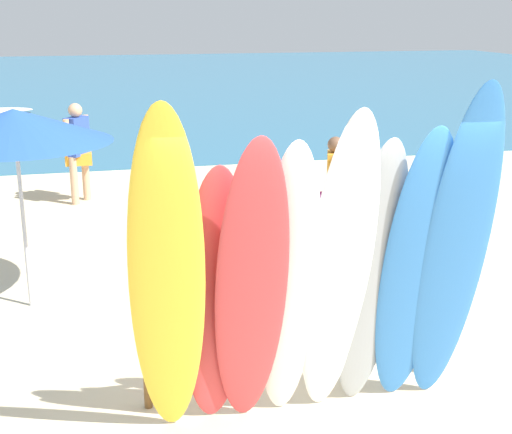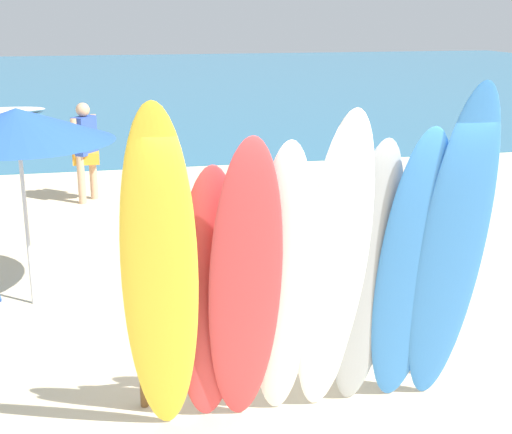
{
  "view_description": "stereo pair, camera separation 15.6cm",
  "coord_description": "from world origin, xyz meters",
  "px_view_note": "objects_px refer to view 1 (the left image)",
  "views": [
    {
      "loc": [
        -1.63,
        -5.43,
        3.26
      ],
      "look_at": [
        0.0,
        1.41,
        1.21
      ],
      "focal_mm": 49.8,
      "sensor_mm": 36.0,
      "label": 1
    },
    {
      "loc": [
        -1.48,
        -5.46,
        3.26
      ],
      "look_at": [
        0.0,
        1.41,
        1.21
      ],
      "focal_mm": 49.8,
      "sensor_mm": 36.0,
      "label": 2
    }
  ],
  "objects_px": {
    "surfboard_white_3": "(288,288)",
    "surfboard_grey_5": "(371,279)",
    "surfboard_red_1": "(215,302)",
    "surfboard_red_2": "(251,292)",
    "surfboard_yellow_0": "(167,285)",
    "beachgoer_strolling": "(334,185)",
    "beachgoer_near_rack": "(78,146)",
    "beachgoer_photographing": "(379,225)",
    "surfboard_blue_6": "(414,273)",
    "surfboard_white_4": "(339,272)",
    "surfboard_blue_7": "(455,254)",
    "beach_umbrella": "(14,126)",
    "surfboard_rack": "(293,330)"
  },
  "relations": [
    {
      "from": "surfboard_yellow_0",
      "to": "surfboard_red_2",
      "type": "relative_size",
      "value": 1.1
    },
    {
      "from": "surfboard_red_1",
      "to": "surfboard_white_3",
      "type": "relative_size",
      "value": 0.92
    },
    {
      "from": "beachgoer_near_rack",
      "to": "surfboard_red_2",
      "type": "bearing_deg",
      "value": -135.12
    },
    {
      "from": "beachgoer_near_rack",
      "to": "beachgoer_strolling",
      "type": "bearing_deg",
      "value": -99.08
    },
    {
      "from": "surfboard_yellow_0",
      "to": "surfboard_red_2",
      "type": "height_order",
      "value": "surfboard_yellow_0"
    },
    {
      "from": "surfboard_white_4",
      "to": "beachgoer_photographing",
      "type": "distance_m",
      "value": 2.76
    },
    {
      "from": "beachgoer_near_rack",
      "to": "surfboard_grey_5",
      "type": "bearing_deg",
      "value": -127.65
    },
    {
      "from": "surfboard_white_3",
      "to": "surfboard_blue_7",
      "type": "xyz_separation_m",
      "value": [
        1.34,
        -0.07,
        0.19
      ]
    },
    {
      "from": "surfboard_blue_6",
      "to": "beachgoer_photographing",
      "type": "height_order",
      "value": "surfboard_blue_6"
    },
    {
      "from": "surfboard_rack",
      "to": "surfboard_white_3",
      "type": "distance_m",
      "value": 0.88
    },
    {
      "from": "surfboard_blue_7",
      "to": "beach_umbrella",
      "type": "relative_size",
      "value": 1.28
    },
    {
      "from": "surfboard_rack",
      "to": "surfboard_red_1",
      "type": "relative_size",
      "value": 1.17
    },
    {
      "from": "beach_umbrella",
      "to": "surfboard_white_4",
      "type": "bearing_deg",
      "value": -50.1
    },
    {
      "from": "surfboard_yellow_0",
      "to": "surfboard_blue_6",
      "type": "distance_m",
      "value": 1.99
    },
    {
      "from": "surfboard_white_3",
      "to": "surfboard_blue_6",
      "type": "xyz_separation_m",
      "value": [
        1.04,
        0.01,
        0.03
      ]
    },
    {
      "from": "beachgoer_near_rack",
      "to": "surfboard_rack",
      "type": "bearing_deg",
      "value": -130.2
    },
    {
      "from": "surfboard_red_1",
      "to": "surfboard_white_4",
      "type": "relative_size",
      "value": 0.85
    },
    {
      "from": "surfboard_blue_7",
      "to": "beachgoer_photographing",
      "type": "xyz_separation_m",
      "value": [
        0.41,
        2.43,
        -0.51
      ]
    },
    {
      "from": "surfboard_white_4",
      "to": "surfboard_grey_5",
      "type": "distance_m",
      "value": 0.34
    },
    {
      "from": "surfboard_rack",
      "to": "surfboard_white_4",
      "type": "relative_size",
      "value": 1.0
    },
    {
      "from": "surfboard_red_1",
      "to": "surfboard_rack",
      "type": "bearing_deg",
      "value": 30.77
    },
    {
      "from": "surfboard_blue_6",
      "to": "beachgoer_near_rack",
      "type": "bearing_deg",
      "value": 111.28
    },
    {
      "from": "beachgoer_near_rack",
      "to": "beachgoer_photographing",
      "type": "distance_m",
      "value": 6.25
    },
    {
      "from": "surfboard_red_2",
      "to": "surfboard_white_3",
      "type": "relative_size",
      "value": 1.04
    },
    {
      "from": "surfboard_red_2",
      "to": "beachgoer_strolling",
      "type": "height_order",
      "value": "surfboard_red_2"
    },
    {
      "from": "surfboard_red_2",
      "to": "beachgoer_near_rack",
      "type": "bearing_deg",
      "value": 101.58
    },
    {
      "from": "surfboard_red_1",
      "to": "surfboard_red_2",
      "type": "bearing_deg",
      "value": -34.27
    },
    {
      "from": "beachgoer_strolling",
      "to": "beach_umbrella",
      "type": "xyz_separation_m",
      "value": [
        -4.05,
        -1.15,
        1.15
      ]
    },
    {
      "from": "surfboard_grey_5",
      "to": "surfboard_red_2",
      "type": "bearing_deg",
      "value": -176.05
    },
    {
      "from": "surfboard_rack",
      "to": "beachgoer_strolling",
      "type": "height_order",
      "value": "beachgoer_strolling"
    },
    {
      "from": "beach_umbrella",
      "to": "surfboard_rack",
      "type": "bearing_deg",
      "value": -46.27
    },
    {
      "from": "surfboard_red_2",
      "to": "beachgoer_strolling",
      "type": "relative_size",
      "value": 1.61
    },
    {
      "from": "surfboard_blue_6",
      "to": "surfboard_grey_5",
      "type": "bearing_deg",
      "value": 171.62
    },
    {
      "from": "surfboard_red_2",
      "to": "surfboard_white_4",
      "type": "height_order",
      "value": "surfboard_white_4"
    },
    {
      "from": "surfboard_white_4",
      "to": "beachgoer_strolling",
      "type": "height_order",
      "value": "surfboard_white_4"
    },
    {
      "from": "beachgoer_near_rack",
      "to": "beach_umbrella",
      "type": "bearing_deg",
      "value": -151.83
    },
    {
      "from": "surfboard_yellow_0",
      "to": "surfboard_white_4",
      "type": "relative_size",
      "value": 1.05
    },
    {
      "from": "surfboard_rack",
      "to": "surfboard_white_4",
      "type": "distance_m",
      "value": 0.96
    },
    {
      "from": "surfboard_rack",
      "to": "beachgoer_near_rack",
      "type": "distance_m",
      "value": 7.3
    },
    {
      "from": "surfboard_white_3",
      "to": "surfboard_grey_5",
      "type": "relative_size",
      "value": 1.02
    },
    {
      "from": "beachgoer_near_rack",
      "to": "beachgoer_photographing",
      "type": "height_order",
      "value": "beachgoer_near_rack"
    },
    {
      "from": "surfboard_blue_7",
      "to": "beachgoer_strolling",
      "type": "relative_size",
      "value": 1.8
    },
    {
      "from": "surfboard_white_4",
      "to": "beachgoer_strolling",
      "type": "xyz_separation_m",
      "value": [
        1.47,
        4.23,
        -0.4
      ]
    },
    {
      "from": "surfboard_red_1",
      "to": "surfboard_grey_5",
      "type": "relative_size",
      "value": 0.94
    },
    {
      "from": "surfboard_red_1",
      "to": "beachgoer_strolling",
      "type": "distance_m",
      "value": 4.8
    },
    {
      "from": "surfboard_grey_5",
      "to": "beachgoer_strolling",
      "type": "height_order",
      "value": "surfboard_grey_5"
    },
    {
      "from": "surfboard_blue_6",
      "to": "surfboard_red_1",
      "type": "bearing_deg",
      "value": 179.48
    },
    {
      "from": "surfboard_white_4",
      "to": "beachgoer_near_rack",
      "type": "distance_m",
      "value": 7.91
    },
    {
      "from": "beachgoer_photographing",
      "to": "surfboard_grey_5",
      "type": "bearing_deg",
      "value": -39.13
    },
    {
      "from": "surfboard_yellow_0",
      "to": "surfboard_grey_5",
      "type": "distance_m",
      "value": 1.67
    }
  ]
}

